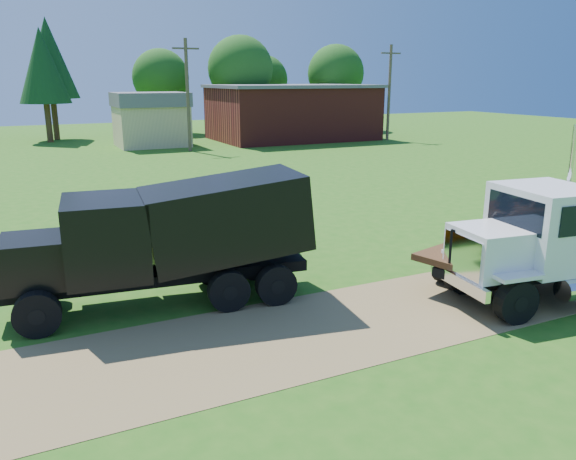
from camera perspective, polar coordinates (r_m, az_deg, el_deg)
name	(u,v)px	position (r m, az deg, el deg)	size (l,w,h in m)	color
ground	(356,321)	(14.33, 6.92, -9.19)	(140.00, 140.00, 0.00)	#225B13
dirt_track	(356,321)	(14.33, 6.92, -9.17)	(120.00, 4.20, 0.01)	olive
white_semi_tractor	(547,244)	(16.58, 24.80, -1.26)	(7.88, 3.45, 4.67)	black
black_dump_truck	(172,235)	(15.08, -11.68, -0.48)	(8.10, 3.25, 3.45)	black
orange_pickup	(220,237)	(19.05, -6.91, -0.68)	(2.38, 5.17, 1.44)	#CC5809
flatbed_trailer	(523,244)	(18.89, 22.73, -1.36)	(8.50, 4.53, 2.09)	#3A2812
spectator_b	(259,227)	(19.20, -2.97, 0.27)	(0.93, 0.72, 1.91)	#999999
brick_building	(292,112)	(56.89, 0.43, 11.90)	(15.40, 10.40, 5.30)	maroon
tan_shed	(151,119)	(52.24, -13.73, 10.93)	(6.20, 5.40, 4.70)	tan
utility_poles	(188,93)	(47.78, -10.16, 13.52)	(42.20, 0.28, 9.00)	#463B28
tree_row	(78,69)	(60.12, -20.60, 15.08)	(55.18, 14.62, 11.55)	#392117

